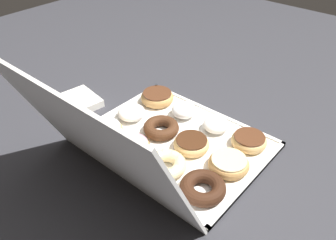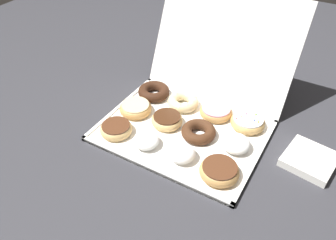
{
  "view_description": "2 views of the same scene",
  "coord_description": "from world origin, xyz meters",
  "px_view_note": "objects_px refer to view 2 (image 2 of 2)",
  "views": [
    {
      "loc": [
        -0.52,
        0.64,
        0.69
      ],
      "look_at": [
        0.05,
        -0.02,
        0.06
      ],
      "focal_mm": 36.57,
      "sensor_mm": 36.0,
      "label": 1
    },
    {
      "loc": [
        0.39,
        -0.77,
        0.77
      ],
      "look_at": [
        -0.06,
        0.0,
        0.03
      ],
      "focal_mm": 36.07,
      "sensor_mm": 36.0,
      "label": 2
    }
  ],
  "objects_px": {
    "pink_frosted_donut_10": "(216,111)",
    "powdered_filled_donut_7": "(236,143)",
    "chocolate_cake_ring_donut_6": "(199,131)",
    "glazed_ring_donut_4": "(136,108)",
    "chocolate_frosted_donut_5": "(168,119)",
    "napkin_stack": "(310,160)",
    "sprinkle_donut_11": "(248,122)",
    "powdered_filled_donut_2": "(182,153)",
    "donut_box": "(182,131)",
    "chocolate_frosted_donut_0": "(116,129)",
    "powdered_filled_donut_1": "(146,140)",
    "cruller_donut_9": "(183,102)",
    "chocolate_cake_ring_donut_8": "(154,92)",
    "chocolate_frosted_donut_3": "(219,171)"
  },
  "relations": [
    {
      "from": "chocolate_cake_ring_donut_8",
      "to": "powdered_filled_donut_2",
      "type": "bearing_deg",
      "value": -43.53
    },
    {
      "from": "donut_box",
      "to": "napkin_stack",
      "type": "bearing_deg",
      "value": 10.04
    },
    {
      "from": "chocolate_frosted_donut_5",
      "to": "napkin_stack",
      "type": "height_order",
      "value": "chocolate_frosted_donut_5"
    },
    {
      "from": "sprinkle_donut_11",
      "to": "chocolate_cake_ring_donut_8",
      "type": "bearing_deg",
      "value": -178.65
    },
    {
      "from": "powdered_filled_donut_2",
      "to": "chocolate_cake_ring_donut_6",
      "type": "bearing_deg",
      "value": 90.97
    },
    {
      "from": "powdered_filled_donut_1",
      "to": "cruller_donut_9",
      "type": "bearing_deg",
      "value": 89.46
    },
    {
      "from": "chocolate_cake_ring_donut_6",
      "to": "napkin_stack",
      "type": "height_order",
      "value": "chocolate_cake_ring_donut_6"
    },
    {
      "from": "powdered_filled_donut_7",
      "to": "glazed_ring_donut_4",
      "type": "bearing_deg",
      "value": -179.65
    },
    {
      "from": "donut_box",
      "to": "chocolate_cake_ring_donut_8",
      "type": "height_order",
      "value": "chocolate_cake_ring_donut_8"
    },
    {
      "from": "powdered_filled_donut_7",
      "to": "chocolate_cake_ring_donut_8",
      "type": "xyz_separation_m",
      "value": [
        -0.38,
        0.12,
        -0.0
      ]
    },
    {
      "from": "powdered_filled_donut_2",
      "to": "glazed_ring_donut_4",
      "type": "xyz_separation_m",
      "value": [
        -0.25,
        0.12,
        -0.0
      ]
    },
    {
      "from": "pink_frosted_donut_10",
      "to": "napkin_stack",
      "type": "bearing_deg",
      "value": -9.56
    },
    {
      "from": "chocolate_frosted_donut_0",
      "to": "donut_box",
      "type": "bearing_deg",
      "value": 34.25
    },
    {
      "from": "donut_box",
      "to": "napkin_stack",
      "type": "distance_m",
      "value": 0.41
    },
    {
      "from": "glazed_ring_donut_4",
      "to": "sprinkle_donut_11",
      "type": "xyz_separation_m",
      "value": [
        0.38,
        0.13,
        0.0
      ]
    },
    {
      "from": "chocolate_frosted_donut_5",
      "to": "pink_frosted_donut_10",
      "type": "bearing_deg",
      "value": 44.86
    },
    {
      "from": "chocolate_cake_ring_donut_8",
      "to": "sprinkle_donut_11",
      "type": "height_order",
      "value": "sprinkle_donut_11"
    },
    {
      "from": "glazed_ring_donut_4",
      "to": "napkin_stack",
      "type": "height_order",
      "value": "glazed_ring_donut_4"
    },
    {
      "from": "pink_frosted_donut_10",
      "to": "cruller_donut_9",
      "type": "bearing_deg",
      "value": -175.15
    },
    {
      "from": "chocolate_frosted_donut_5",
      "to": "napkin_stack",
      "type": "bearing_deg",
      "value": 8.21
    },
    {
      "from": "cruller_donut_9",
      "to": "chocolate_frosted_donut_0",
      "type": "bearing_deg",
      "value": -116.53
    },
    {
      "from": "chocolate_frosted_donut_5",
      "to": "sprinkle_donut_11",
      "type": "xyz_separation_m",
      "value": [
        0.24,
        0.13,
        0.0
      ]
    },
    {
      "from": "donut_box",
      "to": "chocolate_frosted_donut_5",
      "type": "relative_size",
      "value": 4.96
    },
    {
      "from": "glazed_ring_donut_4",
      "to": "sprinkle_donut_11",
      "type": "bearing_deg",
      "value": 18.57
    },
    {
      "from": "chocolate_cake_ring_donut_6",
      "to": "powdered_filled_donut_7",
      "type": "distance_m",
      "value": 0.13
    },
    {
      "from": "donut_box",
      "to": "chocolate_cake_ring_donut_6",
      "type": "relative_size",
      "value": 4.67
    },
    {
      "from": "chocolate_cake_ring_donut_6",
      "to": "powdered_filled_donut_7",
      "type": "relative_size",
      "value": 1.26
    },
    {
      "from": "chocolate_frosted_donut_0",
      "to": "chocolate_cake_ring_donut_8",
      "type": "distance_m",
      "value": 0.25
    },
    {
      "from": "sprinkle_donut_11",
      "to": "chocolate_cake_ring_donut_6",
      "type": "bearing_deg",
      "value": -134.53
    },
    {
      "from": "glazed_ring_donut_4",
      "to": "powdered_filled_donut_7",
      "type": "relative_size",
      "value": 1.27
    },
    {
      "from": "powdered_filled_donut_1",
      "to": "powdered_filled_donut_2",
      "type": "relative_size",
      "value": 1.0
    },
    {
      "from": "chocolate_frosted_donut_0",
      "to": "powdered_filled_donut_7",
      "type": "distance_m",
      "value": 0.4
    },
    {
      "from": "napkin_stack",
      "to": "sprinkle_donut_11",
      "type": "bearing_deg",
      "value": 165.56
    },
    {
      "from": "chocolate_frosted_donut_5",
      "to": "sprinkle_donut_11",
      "type": "distance_m",
      "value": 0.28
    },
    {
      "from": "chocolate_frosted_donut_0",
      "to": "cruller_donut_9",
      "type": "distance_m",
      "value": 0.27
    },
    {
      "from": "chocolate_frosted_donut_3",
      "to": "chocolate_frosted_donut_5",
      "type": "distance_m",
      "value": 0.28
    },
    {
      "from": "chocolate_frosted_donut_0",
      "to": "powdered_filled_donut_1",
      "type": "distance_m",
      "value": 0.12
    },
    {
      "from": "powdered_filled_donut_2",
      "to": "donut_box",
      "type": "bearing_deg",
      "value": 117.5
    },
    {
      "from": "powdered_filled_donut_2",
      "to": "cruller_donut_9",
      "type": "xyz_separation_m",
      "value": [
        -0.12,
        0.24,
        -0.0
      ]
    },
    {
      "from": "chocolate_frosted_donut_3",
      "to": "pink_frosted_donut_10",
      "type": "height_order",
      "value": "chocolate_frosted_donut_3"
    },
    {
      "from": "chocolate_frosted_donut_0",
      "to": "powdered_filled_donut_1",
      "type": "height_order",
      "value": "powdered_filled_donut_1"
    },
    {
      "from": "pink_frosted_donut_10",
      "to": "sprinkle_donut_11",
      "type": "xyz_separation_m",
      "value": [
        0.12,
        -0.0,
        0.0
      ]
    },
    {
      "from": "chocolate_frosted_donut_5",
      "to": "cruller_donut_9",
      "type": "height_order",
      "value": "cruller_donut_9"
    },
    {
      "from": "powdered_filled_donut_1",
      "to": "powdered_filled_donut_2",
      "type": "height_order",
      "value": "powdered_filled_donut_2"
    },
    {
      "from": "pink_frosted_donut_10",
      "to": "powdered_filled_donut_7",
      "type": "bearing_deg",
      "value": -44.92
    },
    {
      "from": "sprinkle_donut_11",
      "to": "pink_frosted_donut_10",
      "type": "bearing_deg",
      "value": 179.93
    },
    {
      "from": "chocolate_cake_ring_donut_8",
      "to": "cruller_donut_9",
      "type": "height_order",
      "value": "cruller_donut_9"
    },
    {
      "from": "chocolate_frosted_donut_0",
      "to": "chocolate_cake_ring_donut_8",
      "type": "xyz_separation_m",
      "value": [
        -0.01,
        0.25,
        0.0
      ]
    },
    {
      "from": "donut_box",
      "to": "powdered_filled_donut_1",
      "type": "distance_m",
      "value": 0.14
    },
    {
      "from": "donut_box",
      "to": "sprinkle_donut_11",
      "type": "relative_size",
      "value": 4.55
    }
  ]
}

